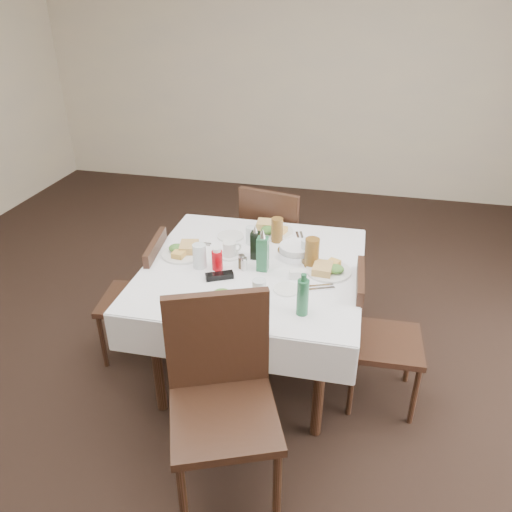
# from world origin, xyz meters

# --- Properties ---
(ground_plane) EXTENTS (7.00, 7.00, 0.00)m
(ground_plane) POSITION_xyz_m (0.00, 0.00, 0.00)
(ground_plane) COLOR black
(room_shell) EXTENTS (6.04, 7.04, 2.80)m
(room_shell) POSITION_xyz_m (0.00, 0.00, 1.71)
(room_shell) COLOR beige
(room_shell) RESTS_ON ground
(dining_table) EXTENTS (1.27, 1.27, 0.76)m
(dining_table) POSITION_xyz_m (0.22, 0.23, 0.68)
(dining_table) COLOR black
(dining_table) RESTS_ON ground
(chair_north) EXTENTS (0.53, 0.53, 0.94)m
(chair_north) POSITION_xyz_m (0.18, 1.05, 0.54)
(chair_north) COLOR black
(chair_north) RESTS_ON ground
(chair_south) EXTENTS (0.62, 0.62, 1.01)m
(chair_south) POSITION_xyz_m (0.26, -0.57, 0.58)
(chair_south) COLOR black
(chair_south) RESTS_ON ground
(chair_east) EXTENTS (0.42, 0.42, 0.84)m
(chair_east) POSITION_xyz_m (0.92, 0.15, 0.48)
(chair_east) COLOR black
(chair_east) RESTS_ON ground
(chair_west) EXTENTS (0.45, 0.45, 0.84)m
(chair_west) POSITION_xyz_m (-0.49, 0.24, 0.48)
(chair_west) COLOR black
(chair_west) RESTS_ON ground
(meal_north) EXTENTS (0.28, 0.28, 0.06)m
(meal_north) POSITION_xyz_m (0.23, 0.69, 0.79)
(meal_north) COLOR white
(meal_north) RESTS_ON dining_table
(meal_south) EXTENTS (0.27, 0.27, 0.06)m
(meal_south) POSITION_xyz_m (0.16, -0.19, 0.79)
(meal_south) COLOR white
(meal_south) RESTS_ON dining_table
(meal_east) EXTENTS (0.25, 0.25, 0.06)m
(meal_east) POSITION_xyz_m (0.64, 0.25, 0.78)
(meal_east) COLOR white
(meal_east) RESTS_ON dining_table
(meal_west) EXTENTS (0.26, 0.26, 0.06)m
(meal_west) POSITION_xyz_m (-0.22, 0.28, 0.78)
(meal_west) COLOR white
(meal_west) RESTS_ON dining_table
(side_plate_a) EXTENTS (0.17, 0.17, 0.01)m
(side_plate_a) POSITION_xyz_m (-0.01, 0.56, 0.77)
(side_plate_a) COLOR white
(side_plate_a) RESTS_ON dining_table
(side_plate_b) EXTENTS (0.14, 0.14, 0.01)m
(side_plate_b) POSITION_xyz_m (0.45, 0.02, 0.77)
(side_plate_b) COLOR white
(side_plate_b) RESTS_ON dining_table
(water_n) EXTENTS (0.06, 0.06, 0.11)m
(water_n) POSITION_xyz_m (0.14, 0.50, 0.82)
(water_n) COLOR silver
(water_n) RESTS_ON dining_table
(water_s) EXTENTS (0.07, 0.07, 0.13)m
(water_s) POSITION_xyz_m (0.33, -0.13, 0.83)
(water_s) COLOR silver
(water_s) RESTS_ON dining_table
(water_e) EXTENTS (0.07, 0.07, 0.13)m
(water_e) POSITION_xyz_m (0.50, 0.38, 0.83)
(water_e) COLOR silver
(water_e) RESTS_ON dining_table
(water_w) EXTENTS (0.08, 0.08, 0.14)m
(water_w) POSITION_xyz_m (-0.08, 0.15, 0.83)
(water_w) COLOR silver
(water_w) RESTS_ON dining_table
(iced_tea_a) EXTENTS (0.07, 0.07, 0.15)m
(iced_tea_a) POSITION_xyz_m (0.29, 0.57, 0.84)
(iced_tea_a) COLOR brown
(iced_tea_a) RESTS_ON dining_table
(iced_tea_b) EXTENTS (0.08, 0.08, 0.17)m
(iced_tea_b) POSITION_xyz_m (0.54, 0.31, 0.85)
(iced_tea_b) COLOR brown
(iced_tea_b) RESTS_ON dining_table
(bread_basket) EXTENTS (0.22, 0.22, 0.07)m
(bread_basket) POSITION_xyz_m (0.44, 0.40, 0.80)
(bread_basket) COLOR silver
(bread_basket) RESTS_ON dining_table
(oil_cruet_dark) EXTENTS (0.05, 0.05, 0.22)m
(oil_cruet_dark) POSITION_xyz_m (0.21, 0.32, 0.86)
(oil_cruet_dark) COLOR black
(oil_cruet_dark) RESTS_ON dining_table
(oil_cruet_green) EXTENTS (0.06, 0.06, 0.26)m
(oil_cruet_green) POSITION_xyz_m (0.28, 0.20, 0.87)
(oil_cruet_green) COLOR #24623D
(oil_cruet_green) RESTS_ON dining_table
(ketchup_bottle) EXTENTS (0.06, 0.06, 0.13)m
(ketchup_bottle) POSITION_xyz_m (0.03, 0.15, 0.82)
(ketchup_bottle) COLOR #B7050E
(ketchup_bottle) RESTS_ON dining_table
(salt_shaker) EXTENTS (0.03, 0.03, 0.08)m
(salt_shaker) POSITION_xyz_m (0.18, 0.17, 0.80)
(salt_shaker) COLOR white
(salt_shaker) RESTS_ON dining_table
(pepper_shaker) EXTENTS (0.04, 0.04, 0.08)m
(pepper_shaker) POSITION_xyz_m (0.16, 0.19, 0.80)
(pepper_shaker) COLOR #443821
(pepper_shaker) RESTS_ON dining_table
(coffee_mug) EXTENTS (0.13, 0.13, 0.09)m
(coffee_mug) POSITION_xyz_m (0.05, 0.31, 0.80)
(coffee_mug) COLOR white
(coffee_mug) RESTS_ON dining_table
(sunglasses) EXTENTS (0.16, 0.11, 0.03)m
(sunglasses) POSITION_xyz_m (0.07, 0.05, 0.78)
(sunglasses) COLOR black
(sunglasses) RESTS_ON dining_table
(green_bottle) EXTENTS (0.06, 0.06, 0.22)m
(green_bottle) POSITION_xyz_m (0.56, -0.17, 0.86)
(green_bottle) COLOR #24623D
(green_bottle) RESTS_ON dining_table
(sugar_caddy) EXTENTS (0.10, 0.07, 0.05)m
(sugar_caddy) POSITION_xyz_m (0.48, 0.16, 0.79)
(sugar_caddy) COLOR white
(sugar_caddy) RESTS_ON dining_table
(cutlery_n) EXTENTS (0.09, 0.18, 0.01)m
(cutlery_n) POSITION_xyz_m (0.43, 0.64, 0.77)
(cutlery_n) COLOR silver
(cutlery_n) RESTS_ON dining_table
(cutlery_s) EXTENTS (0.04, 0.17, 0.01)m
(cutlery_s) POSITION_xyz_m (0.08, -0.21, 0.77)
(cutlery_s) COLOR silver
(cutlery_s) RESTS_ON dining_table
(cutlery_e) EXTENTS (0.20, 0.12, 0.01)m
(cutlery_e) POSITION_xyz_m (0.60, 0.07, 0.77)
(cutlery_e) COLOR silver
(cutlery_e) RESTS_ON dining_table
(cutlery_w) EXTENTS (0.16, 0.04, 0.01)m
(cutlery_w) POSITION_xyz_m (-0.18, 0.42, 0.77)
(cutlery_w) COLOR silver
(cutlery_w) RESTS_ON dining_table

